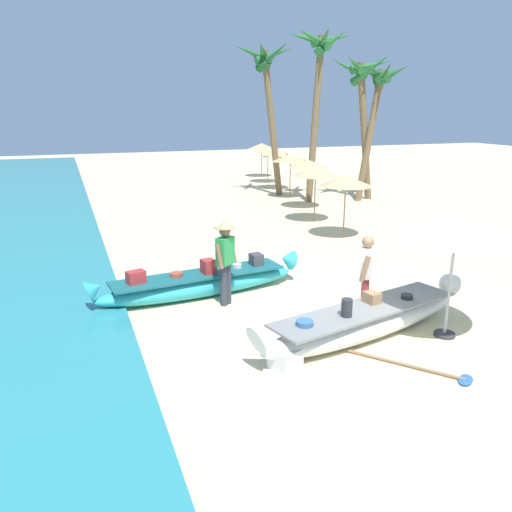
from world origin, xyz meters
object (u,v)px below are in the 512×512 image
Objects in this scene: boat_white_foreground at (366,321)px; palm_tree_tall_inland at (319,61)px; cooler_box at (285,358)px; person_tourist_customer at (366,272)px; boat_cyan_midground at (199,283)px; paddle at (423,369)px; palm_tree_far_behind at (379,88)px; palm_tree_leaning_seaward at (267,74)px; palm_tree_mid_cluster at (362,86)px; person_vendor_hatted at (225,257)px; patio_umbrella_large at (456,227)px.

palm_tree_tall_inland reaches higher than boat_white_foreground.
person_tourist_customer is at bearing 7.89° from cooler_box.
boat_cyan_midground is 4.91m from paddle.
palm_tree_tall_inland is at bearing 51.53° from boat_cyan_midground.
palm_tree_far_behind reaches higher than person_tourist_customer.
boat_cyan_midground is 0.72× the size of palm_tree_leaning_seaward.
palm_tree_leaning_seaward reaches higher than paddle.
palm_tree_tall_inland is 2.08m from palm_tree_mid_cluster.
person_tourist_customer is 0.23× the size of palm_tree_tall_inland.
person_vendor_hatted is at bearing 118.36° from paddle.
palm_tree_mid_cluster reaches higher than cooler_box.
boat_white_foreground is 0.68× the size of palm_tree_tall_inland.
paddle is (-1.15, -0.89, -1.92)m from patio_umbrella_large.
palm_tree_tall_inland is at bearing 72.75° from patio_umbrella_large.
person_tourist_customer reaches higher than cooler_box.
palm_tree_leaning_seaward reaches higher than person_vendor_hatted.
boat_white_foreground is 1.00× the size of boat_cyan_midground.
person_tourist_customer is (2.25, -1.55, -0.10)m from person_vendor_hatted.
palm_tree_far_behind is (6.51, 12.36, 2.68)m from patio_umbrella_large.
palm_tree_tall_inland is at bearing 54.78° from person_vendor_hatted.
palm_tree_mid_cluster is 16.05m from cooler_box.
paddle is at bearing -142.09° from patio_umbrella_large.
person_tourist_customer is at bearing -34.52° from person_vendor_hatted.
palm_tree_leaning_seaward is at bearing 46.88° from cooler_box.
palm_tree_far_behind reaches higher than person_vendor_hatted.
patio_umbrella_large is 14.23m from palm_tree_far_behind.
boat_cyan_midground is at bearing 118.75° from paddle.
boat_white_foreground is 1.39m from paddle.
boat_cyan_midground reaches higher than cooler_box.
palm_tree_tall_inland is 15.68m from paddle.
paddle is at bearing -61.25° from boat_cyan_midground.
person_vendor_hatted is 1.09× the size of person_tourist_customer.
boat_white_foreground is at bearing 97.43° from paddle.
paddle is at bearing -120.02° from palm_tree_far_behind.
patio_umbrella_large is (3.50, -3.41, 1.67)m from boat_cyan_midground.
palm_tree_leaning_seaward is at bearing 76.86° from paddle.
palm_tree_leaning_seaward is 16.95m from paddle.
paddle is at bearing -110.50° from palm_tree_tall_inland.
cooler_box is at bearing -82.72° from boat_cyan_midground.
person_vendor_hatted is 13.96m from palm_tree_leaning_seaward.
person_vendor_hatted reaches higher than person_tourist_customer.
palm_tree_far_behind is (10.02, 8.95, 4.34)m from boat_cyan_midground.
paddle is (-7.66, -13.25, -4.60)m from palm_tree_far_behind.
person_tourist_customer reaches higher than boat_cyan_midground.
palm_tree_leaning_seaward is at bearing 75.02° from boat_white_foreground.
boat_cyan_midground is 3.48m from person_tourist_customer.
patio_umbrella_large reaches higher than person_vendor_hatted.
boat_white_foreground is 2.96× the size of person_tourist_customer.
person_vendor_hatted reaches higher than cooler_box.
patio_umbrella_large is 0.38× the size of palm_tree_far_behind.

